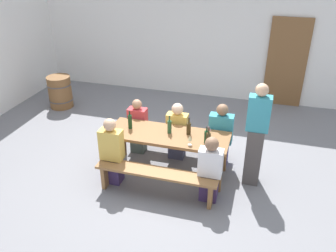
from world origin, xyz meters
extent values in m
plane|color=slate|center=(0.00, 0.00, 0.00)|extent=(24.00, 24.00, 0.00)
cube|color=white|center=(0.00, 3.67, 1.60)|extent=(14.00, 0.20, 3.20)
cube|color=brown|center=(1.87, 3.53, 1.05)|extent=(0.90, 0.06, 2.10)
cube|color=brown|center=(0.00, 0.00, 0.72)|extent=(2.03, 0.73, 0.05)
cylinder|color=brown|center=(-0.94, -0.30, 0.35)|extent=(0.07, 0.07, 0.70)
cylinder|color=brown|center=(0.94, -0.30, 0.35)|extent=(0.07, 0.07, 0.70)
cylinder|color=brown|center=(-0.94, 0.30, 0.35)|extent=(0.07, 0.07, 0.70)
cylinder|color=brown|center=(0.94, 0.30, 0.35)|extent=(0.07, 0.07, 0.70)
cube|color=olive|center=(0.00, -0.66, 0.43)|extent=(1.93, 0.30, 0.04)
cube|color=olive|center=(-0.87, -0.66, 0.21)|extent=(0.06, 0.24, 0.41)
cube|color=olive|center=(0.87, -0.66, 0.21)|extent=(0.06, 0.24, 0.41)
cube|color=olive|center=(0.00, 0.66, 0.43)|extent=(1.93, 0.30, 0.04)
cube|color=olive|center=(-0.87, 0.66, 0.21)|extent=(0.06, 0.24, 0.41)
cube|color=olive|center=(0.87, 0.66, 0.21)|extent=(0.06, 0.24, 0.41)
cylinder|color=#234C2D|center=(0.01, 0.05, 0.86)|extent=(0.07, 0.07, 0.22)
cylinder|color=#234C2D|center=(0.01, 0.05, 1.01)|extent=(0.02, 0.02, 0.08)
cylinder|color=black|center=(0.01, 0.05, 1.06)|extent=(0.03, 0.03, 0.01)
cylinder|color=#143319|center=(-0.67, 0.02, 0.87)|extent=(0.07, 0.07, 0.24)
cylinder|color=#143319|center=(-0.67, 0.02, 1.03)|extent=(0.02, 0.02, 0.07)
cylinder|color=black|center=(-0.67, 0.02, 1.07)|extent=(0.03, 0.03, 0.01)
cylinder|color=#332814|center=(0.33, 0.09, 0.85)|extent=(0.07, 0.07, 0.20)
cylinder|color=#332814|center=(0.33, 0.09, 1.00)|extent=(0.03, 0.03, 0.09)
cylinder|color=black|center=(0.33, 0.09, 1.05)|extent=(0.03, 0.03, 0.01)
cylinder|color=#143319|center=(0.66, -0.11, 0.85)|extent=(0.07, 0.07, 0.21)
cylinder|color=#143319|center=(0.66, -0.11, 0.99)|extent=(0.03, 0.03, 0.07)
cylinder|color=black|center=(0.66, -0.11, 1.04)|extent=(0.03, 0.03, 0.01)
cylinder|color=#332814|center=(0.70, -0.19, 0.86)|extent=(0.07, 0.07, 0.22)
cylinder|color=#332814|center=(0.70, -0.19, 1.02)|extent=(0.02, 0.02, 0.09)
cylinder|color=black|center=(0.70, -0.19, 1.07)|extent=(0.03, 0.03, 0.01)
cylinder|color=silver|center=(0.64, 0.20, 0.75)|extent=(0.06, 0.06, 0.01)
cylinder|color=silver|center=(0.64, 0.20, 0.79)|extent=(0.01, 0.01, 0.06)
cone|color=#D18C93|center=(0.64, 0.20, 0.86)|extent=(0.08, 0.08, 0.08)
cylinder|color=silver|center=(0.43, -0.24, 0.75)|extent=(0.06, 0.06, 0.01)
cylinder|color=silver|center=(0.43, -0.24, 0.80)|extent=(0.01, 0.01, 0.08)
cone|color=beige|center=(0.43, -0.24, 0.88)|extent=(0.07, 0.07, 0.08)
cube|color=#3B2A56|center=(-0.79, -0.51, 0.23)|extent=(0.28, 0.24, 0.45)
cube|color=gold|center=(-0.79, -0.51, 0.71)|extent=(0.37, 0.20, 0.51)
sphere|color=tan|center=(-0.79, -0.51, 1.06)|extent=(0.20, 0.20, 0.20)
cube|color=#3A2750|center=(0.81, -0.51, 0.23)|extent=(0.27, 0.24, 0.45)
cube|color=silver|center=(0.81, -0.51, 0.67)|extent=(0.36, 0.20, 0.43)
sphere|color=#846047|center=(0.81, -0.51, 0.99)|extent=(0.21, 0.21, 0.21)
cube|color=#4B584F|center=(-0.73, 0.51, 0.23)|extent=(0.26, 0.24, 0.45)
cube|color=#C6383D|center=(-0.73, 0.51, 0.67)|extent=(0.34, 0.20, 0.44)
sphere|color=#A87A5B|center=(-0.73, 0.51, 0.98)|extent=(0.18, 0.18, 0.18)
cube|color=#3A3C51|center=(0.02, 0.51, 0.23)|extent=(0.28, 0.24, 0.45)
cube|color=gold|center=(0.02, 0.51, 0.66)|extent=(0.38, 0.20, 0.43)
sphere|color=beige|center=(0.02, 0.51, 0.98)|extent=(0.21, 0.21, 0.21)
cube|color=navy|center=(0.81, 0.51, 0.23)|extent=(0.31, 0.24, 0.45)
cube|color=teal|center=(0.81, 0.51, 0.71)|extent=(0.41, 0.20, 0.52)
sphere|color=#846047|center=(0.81, 0.51, 1.07)|extent=(0.20, 0.20, 0.20)
cube|color=#4B4543|center=(1.40, 0.11, 0.49)|extent=(0.26, 0.24, 0.98)
cube|color=teal|center=(1.40, 0.11, 1.27)|extent=(0.34, 0.20, 0.56)
sphere|color=tan|center=(1.40, 0.11, 1.65)|extent=(0.20, 0.20, 0.20)
cylinder|color=brown|center=(-3.25, 1.91, 0.38)|extent=(0.55, 0.55, 0.76)
torus|color=#4C4C51|center=(-3.25, 1.91, 0.57)|extent=(0.58, 0.58, 0.02)
torus|color=#4C4C51|center=(-3.25, 1.91, 0.19)|extent=(0.58, 0.58, 0.02)
camera|label=1|loc=(1.41, -4.87, 3.58)|focal=37.47mm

